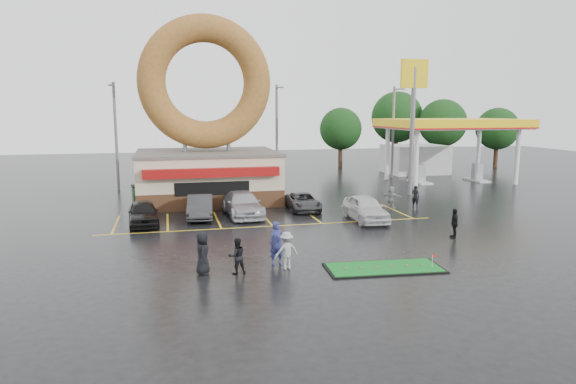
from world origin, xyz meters
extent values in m
plane|color=black|center=(0.00, 0.00, 0.00)|extent=(120.00, 120.00, 0.00)
cube|color=#472B19|center=(-3.00, 13.00, 0.60)|extent=(10.00, 8.00, 1.20)
cube|color=beige|center=(-3.00, 13.00, 2.35)|extent=(10.00, 8.00, 2.30)
cube|color=#59544C|center=(-3.00, 13.00, 3.60)|extent=(10.20, 8.20, 0.20)
cube|color=maroon|center=(-3.00, 8.70, 2.60)|extent=(9.00, 0.60, 0.60)
cylinder|color=slate|center=(-4.60, 13.00, 4.30)|extent=(0.30, 0.30, 1.20)
cylinder|color=slate|center=(-1.40, 13.00, 4.30)|extent=(0.30, 0.30, 1.20)
torus|color=brown|center=(-3.00, 13.00, 8.70)|extent=(9.60, 2.00, 9.60)
cylinder|color=silver|center=(15.00, 15.00, 2.50)|extent=(0.40, 0.40, 5.00)
cylinder|color=silver|center=(25.00, 15.00, 2.50)|extent=(0.40, 0.40, 5.00)
cylinder|color=silver|center=(15.00, 21.00, 2.50)|extent=(0.40, 0.40, 5.00)
cylinder|color=silver|center=(25.00, 21.00, 2.50)|extent=(0.40, 0.40, 5.00)
cube|color=silver|center=(20.00, 18.00, 5.25)|extent=(12.00, 8.00, 0.50)
cube|color=yellow|center=(20.00, 18.00, 5.55)|extent=(12.30, 8.30, 0.70)
cube|color=#99999E|center=(17.00, 18.00, 0.90)|extent=(0.90, 0.60, 1.60)
cube|color=#99999E|center=(23.00, 18.00, 0.90)|extent=(0.90, 0.60, 1.60)
cube|color=silver|center=(20.00, 25.00, 1.50)|extent=(6.00, 5.00, 3.00)
cylinder|color=slate|center=(13.00, 12.00, 5.00)|extent=(0.36, 0.36, 10.00)
cube|color=yellow|center=(13.00, 12.00, 9.50)|extent=(2.20, 0.30, 2.20)
cylinder|color=slate|center=(-10.00, 20.00, 4.50)|extent=(0.24, 0.24, 9.00)
cylinder|color=slate|center=(-10.00, 19.00, 8.70)|extent=(0.12, 2.00, 0.12)
cube|color=slate|center=(-10.00, 18.00, 8.65)|extent=(0.40, 0.18, 0.12)
cylinder|color=slate|center=(4.00, 21.00, 4.50)|extent=(0.24, 0.24, 9.00)
cylinder|color=slate|center=(4.00, 20.00, 8.70)|extent=(0.12, 2.00, 0.12)
cube|color=slate|center=(4.00, 19.00, 8.65)|extent=(0.40, 0.18, 0.12)
cylinder|color=slate|center=(16.00, 22.00, 4.50)|extent=(0.24, 0.24, 9.00)
cylinder|color=slate|center=(16.00, 21.00, 8.70)|extent=(0.12, 2.00, 0.12)
cube|color=slate|center=(16.00, 20.00, 8.65)|extent=(0.40, 0.18, 0.12)
cylinder|color=#332114|center=(26.00, 30.00, 1.44)|extent=(0.50, 0.50, 2.88)
sphere|color=black|center=(26.00, 30.00, 5.20)|extent=(5.60, 5.60, 5.60)
cylinder|color=#332114|center=(32.00, 28.00, 1.26)|extent=(0.50, 0.50, 2.52)
sphere|color=black|center=(32.00, 28.00, 4.55)|extent=(4.90, 4.90, 4.90)
cylinder|color=#332114|center=(22.00, 34.00, 1.62)|extent=(0.50, 0.50, 3.24)
sphere|color=black|center=(22.00, 34.00, 5.85)|extent=(6.30, 6.30, 6.30)
cylinder|color=#332114|center=(14.00, 32.00, 1.26)|extent=(0.50, 0.50, 2.52)
sphere|color=black|center=(14.00, 32.00, 4.55)|extent=(4.90, 4.90, 4.90)
imported|color=black|center=(-7.38, 5.47, 0.71)|extent=(1.98, 4.29, 1.42)
imported|color=#2B2B2D|center=(-3.98, 6.70, 0.73)|extent=(1.90, 4.53, 1.45)
imported|color=#A5A5AA|center=(-1.29, 6.78, 0.76)|extent=(2.40, 5.33, 1.52)
imported|color=#323235|center=(2.94, 7.63, 0.59)|extent=(2.14, 4.31, 1.17)
imported|color=silver|center=(5.81, 3.54, 0.78)|extent=(1.95, 4.61, 1.56)
imported|color=navy|center=(-1.35, -4.07, 0.96)|extent=(0.75, 0.54, 1.93)
imported|color=black|center=(-3.23, -4.93, 0.76)|extent=(0.82, 0.68, 1.52)
imported|color=gray|center=(-1.09, -4.78, 0.81)|extent=(1.13, 0.76, 1.62)
imported|color=black|center=(-4.60, -4.64, 0.88)|extent=(0.63, 0.90, 1.76)
imported|color=black|center=(8.81, -1.50, 0.79)|extent=(0.64, 1.00, 1.57)
imported|color=gray|center=(9.13, 7.06, 0.76)|extent=(1.28, 1.35, 1.52)
imported|color=black|center=(10.87, 6.92, 0.76)|extent=(0.65, 0.65, 1.52)
cube|color=#1B4625|center=(-7.50, 12.59, 0.65)|extent=(1.97, 1.47, 1.30)
cube|color=black|center=(2.98, -5.69, 0.03)|extent=(5.11, 2.51, 0.06)
cube|color=#126C21|center=(2.98, -5.69, 0.06)|extent=(4.87, 2.27, 0.03)
cylinder|color=silver|center=(4.98, -6.18, 0.34)|extent=(0.02, 0.02, 0.56)
cube|color=red|center=(5.05, -6.18, 0.56)|extent=(0.14, 0.01, 0.10)
camera|label=1|loc=(-5.87, -25.31, 6.70)|focal=32.00mm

